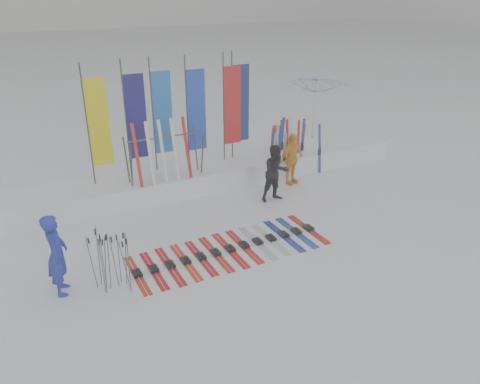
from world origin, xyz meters
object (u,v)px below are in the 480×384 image
ski_row (231,249)px  tent_canopy (316,112)px  person_yellow (291,159)px  person_black (276,173)px  ski_rack (165,151)px  person_blue (57,255)px

ski_row → tent_canopy: bearing=40.9°
person_yellow → tent_canopy: 3.71m
person_black → person_yellow: person_black is taller
person_yellow → ski_rack: bearing=155.3°
person_black → person_blue: bearing=-162.1°
person_blue → ski_rack: bearing=-33.8°
tent_canopy → person_yellow: bearing=-136.5°
person_blue → tent_canopy: size_ratio=0.57×
person_black → ski_row: bearing=-139.5°
person_black → person_yellow: 1.31m
person_black → ski_row: size_ratio=0.36×
ski_row → person_blue: bearing=177.9°
person_black → ski_row: (-2.31, -1.87, -0.76)m
person_yellow → ski_rack: size_ratio=0.77×
person_blue → ski_row: bearing=-80.5°
person_blue → ski_row: person_blue is taller
person_yellow → person_blue: bearing=-173.3°
person_yellow → ski_rack: ski_rack is taller
tent_canopy → ski_rack: 6.57m
person_blue → ski_row: 3.70m
tent_canopy → ski_rack: bearing=-164.1°
person_black → ski_rack: 3.09m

